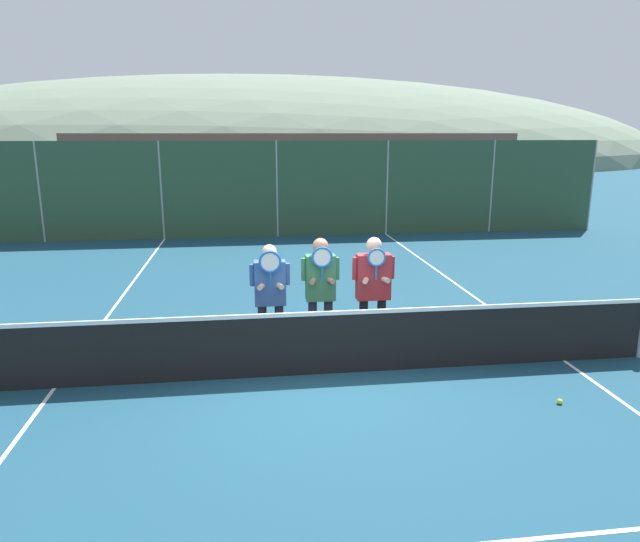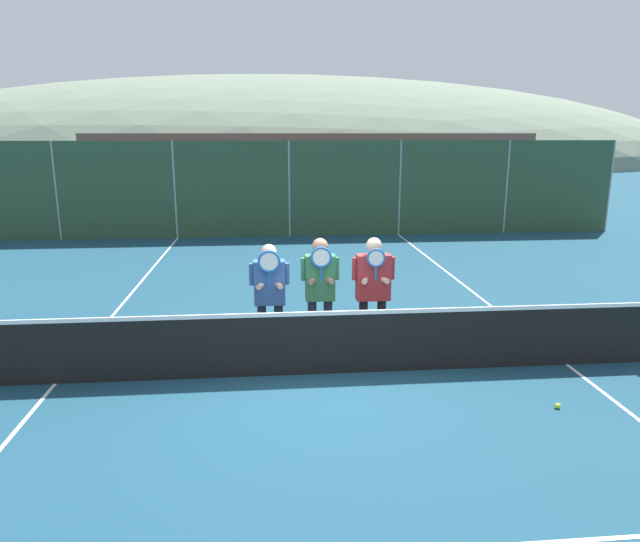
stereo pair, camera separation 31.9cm
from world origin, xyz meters
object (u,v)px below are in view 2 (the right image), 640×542
player_center_left (320,286)px  car_center (376,194)px  player_leftmost (270,291)px  player_center_right (373,285)px  car_far_left (114,198)px  tennis_ball_on_court (558,406)px  car_left_of_center (247,196)px

player_center_left → car_center: bearing=76.0°
player_leftmost → player_center_right: player_center_right is taller
car_far_left → tennis_ball_on_court: car_far_left is taller
car_left_of_center → car_center: size_ratio=1.02×
car_center → car_far_left: bearing=-177.9°
player_center_left → tennis_ball_on_court: size_ratio=26.07×
car_left_of_center → player_center_left: bearing=-83.7°
car_center → tennis_ball_on_court: size_ratio=63.29×
car_far_left → tennis_ball_on_court: (9.03, -15.39, -0.88)m
tennis_ball_on_court → player_center_left: bearing=143.5°
car_left_of_center → tennis_ball_on_court: car_left_of_center is taller
car_far_left → car_left_of_center: bearing=0.6°
player_center_left → car_center: car_center is taller
tennis_ball_on_court → car_center: bearing=87.3°
player_center_left → tennis_ball_on_court: bearing=-36.5°
player_leftmost → tennis_ball_on_court: (3.44, -1.97, -0.98)m
player_center_left → car_left_of_center: (-1.49, 13.44, -0.13)m
player_leftmost → car_left_of_center: (-0.76, 13.47, -0.08)m
car_left_of_center → tennis_ball_on_court: (4.20, -15.44, -0.90)m
player_center_left → car_left_of_center: 13.53m
player_leftmost → tennis_ball_on_court: size_ratio=25.01×
player_center_right → tennis_ball_on_court: (1.93, -1.94, -1.03)m
player_center_left → player_center_right: size_ratio=1.00×
player_leftmost → player_center_right: size_ratio=0.96×
player_leftmost → player_center_left: (0.74, 0.03, 0.04)m
player_center_right → car_left_of_center: 13.70m
player_leftmost → car_left_of_center: car_left_of_center is taller
player_center_left → tennis_ball_on_court: (2.70, -2.00, -1.03)m
player_center_left → tennis_ball_on_court: 3.52m
car_left_of_center → tennis_ball_on_court: bearing=-74.8°
car_left_of_center → car_center: (4.93, 0.30, 0.01)m
player_center_right → car_far_left: size_ratio=0.43×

